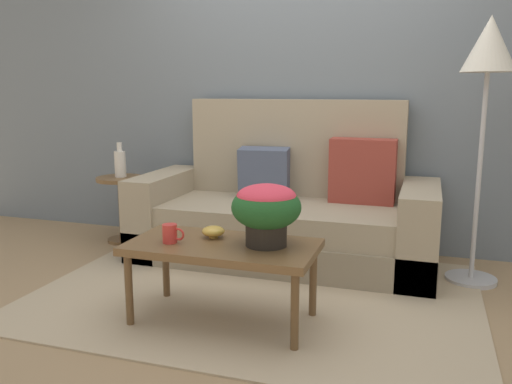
{
  "coord_description": "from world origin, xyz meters",
  "views": [
    {
      "loc": [
        0.95,
        -2.93,
        1.24
      ],
      "look_at": [
        -0.04,
        0.12,
        0.61
      ],
      "focal_mm": 37.33,
      "sensor_mm": 36.0,
      "label": 1
    }
  ],
  "objects": [
    {
      "name": "couch",
      "position": [
        -0.01,
        0.74,
        0.33
      ],
      "size": [
        2.13,
        0.88,
        1.16
      ],
      "color": "gray",
      "rests_on": "ground"
    },
    {
      "name": "coffee_table",
      "position": [
        -0.05,
        -0.43,
        0.39
      ],
      "size": [
        1.0,
        0.51,
        0.44
      ],
      "color": "brown",
      "rests_on": "ground"
    },
    {
      "name": "ground_plane",
      "position": [
        0.0,
        0.0,
        0.0
      ],
      "size": [
        14.0,
        14.0,
        0.0
      ],
      "primitive_type": "plane",
      "color": "#997A56"
    },
    {
      "name": "snack_bowl",
      "position": [
        -0.14,
        -0.34,
        0.47
      ],
      "size": [
        0.13,
        0.13,
        0.07
      ],
      "color": "gold",
      "rests_on": "coffee_table"
    },
    {
      "name": "wall_back",
      "position": [
        0.0,
        1.2,
        1.38
      ],
      "size": [
        6.4,
        0.12,
        2.75
      ],
      "primitive_type": "cube",
      "color": "slate",
      "rests_on": "ground"
    },
    {
      "name": "coffee_mug",
      "position": [
        -0.31,
        -0.5,
        0.49
      ],
      "size": [
        0.12,
        0.08,
        0.1
      ],
      "color": "red",
      "rests_on": "coffee_table"
    },
    {
      "name": "table_vase",
      "position": [
        -1.39,
        0.75,
        0.65
      ],
      "size": [
        0.09,
        0.09,
        0.28
      ],
      "color": "silver",
      "rests_on": "side_table"
    },
    {
      "name": "area_rug",
      "position": [
        0.0,
        -0.01,
        0.01
      ],
      "size": [
        2.62,
        1.9,
        0.01
      ],
      "primitive_type": "cube",
      "color": "tan",
      "rests_on": "ground"
    },
    {
      "name": "side_table",
      "position": [
        -1.4,
        0.74,
        0.37
      ],
      "size": [
        0.38,
        0.38,
        0.54
      ],
      "color": "brown",
      "rests_on": "ground"
    },
    {
      "name": "potted_plant",
      "position": [
        0.18,
        -0.39,
        0.64
      ],
      "size": [
        0.36,
        0.36,
        0.32
      ],
      "color": "black",
      "rests_on": "coffee_table"
    },
    {
      "name": "floor_lamp",
      "position": [
        1.26,
        0.64,
        1.36
      ],
      "size": [
        0.32,
        0.32,
        1.67
      ],
      "color": "#B2B2B7",
      "rests_on": "ground"
    }
  ]
}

